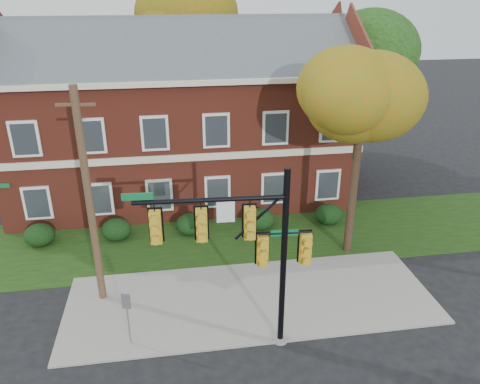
{
  "coord_description": "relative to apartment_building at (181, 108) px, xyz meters",
  "views": [
    {
      "loc": [
        -2.71,
        -13.59,
        11.13
      ],
      "look_at": [
        -0.12,
        3.0,
        3.72
      ],
      "focal_mm": 35.0,
      "sensor_mm": 36.0,
      "label": 1
    }
  ],
  "objects": [
    {
      "name": "hedge_far_left",
      "position": [
        -7.0,
        -5.25,
        -4.46
      ],
      "size": [
        1.4,
        1.26,
        1.05
      ],
      "primitive_type": "ellipsoid",
      "color": "black",
      "rests_on": "ground"
    },
    {
      "name": "hedge_right",
      "position": [
        3.5,
        -5.25,
        -4.46
      ],
      "size": [
        1.4,
        1.26,
        1.05
      ],
      "primitive_type": "ellipsoid",
      "color": "black",
      "rests_on": "ground"
    },
    {
      "name": "utility_pole",
      "position": [
        -3.66,
        -9.95,
        -0.8
      ],
      "size": [
        1.29,
        0.3,
        8.27
      ],
      "rotation": [
        0.0,
        0.0,
        -0.11
      ],
      "color": "#463621",
      "rests_on": "ground"
    },
    {
      "name": "sidewalk",
      "position": [
        2.0,
        -10.95,
        -4.95
      ],
      "size": [
        14.0,
        5.0,
        0.08
      ],
      "primitive_type": "cube",
      "color": "gray",
      "rests_on": "ground"
    },
    {
      "name": "tree_near_right",
      "position": [
        7.22,
        -8.09,
        1.68
      ],
      "size": [
        4.5,
        4.25,
        8.58
      ],
      "color": "black",
      "rests_on": "ground"
    },
    {
      "name": "apartment_building",
      "position": [
        0.0,
        0.0,
        0.0
      ],
      "size": [
        18.8,
        8.8,
        9.74
      ],
      "color": "maroon",
      "rests_on": "ground"
    },
    {
      "name": "sign_post",
      "position": [
        -2.45,
        -12.72,
        -3.57
      ],
      "size": [
        0.3,
        0.13,
        2.08
      ],
      "rotation": [
        0.0,
        0.0,
        -0.3
      ],
      "color": "slate",
      "rests_on": "ground"
    },
    {
      "name": "hedge_left",
      "position": [
        -3.5,
        -5.25,
        -4.46
      ],
      "size": [
        1.4,
        1.26,
        1.05
      ],
      "primitive_type": "ellipsoid",
      "color": "black",
      "rests_on": "ground"
    },
    {
      "name": "tree_right_rear",
      "position": [
        11.31,
        0.86,
        3.13
      ],
      "size": [
        6.3,
        5.95,
        10.62
      ],
      "color": "black",
      "rests_on": "ground"
    },
    {
      "name": "ground",
      "position": [
        2.0,
        -11.95,
        -4.99
      ],
      "size": [
        120.0,
        120.0,
        0.0
      ],
      "primitive_type": "plane",
      "color": "black",
      "rests_on": "ground"
    },
    {
      "name": "grass_strip",
      "position": [
        2.0,
        -5.95,
        -4.97
      ],
      "size": [
        30.0,
        6.0,
        0.04
      ],
      "primitive_type": "cube",
      "color": "#193811",
      "rests_on": "ground"
    },
    {
      "name": "tree_far_rear",
      "position": [
        1.34,
        7.84,
        3.86
      ],
      "size": [
        6.84,
        6.46,
        11.52
      ],
      "color": "black",
      "rests_on": "ground"
    },
    {
      "name": "hedge_center",
      "position": [
        0.0,
        -5.25,
        -4.46
      ],
      "size": [
        1.4,
        1.26,
        1.05
      ],
      "primitive_type": "ellipsoid",
      "color": "black",
      "rests_on": "ground"
    },
    {
      "name": "hedge_far_right",
      "position": [
        7.0,
        -5.25,
        -4.46
      ],
      "size": [
        1.4,
        1.26,
        1.05
      ],
      "primitive_type": "ellipsoid",
      "color": "black",
      "rests_on": "ground"
    },
    {
      "name": "traffic_signal",
      "position": [
        1.45,
        -13.25,
        -1.06
      ],
      "size": [
        5.66,
        0.62,
        6.32
      ],
      "rotation": [
        0.0,
        0.0,
        -0.06
      ],
      "color": "gray",
      "rests_on": "ground"
    }
  ]
}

